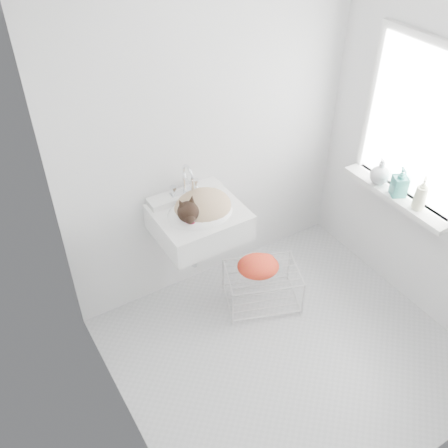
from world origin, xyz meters
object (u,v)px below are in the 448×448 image
cat (202,207)px  bottle_a (417,208)px  sink (199,211)px  bottle_c (378,182)px  bottle_b (397,195)px  wire_rack (262,287)px

cat → bottle_a: (1.24, -0.71, -0.04)m
sink → bottle_c: sink is taller
bottle_a → bottle_b: bearing=90.0°
sink → bottle_c: size_ratio=3.22×
sink → bottle_a: bearing=-30.3°
cat → bottle_b: size_ratio=1.96×
bottle_b → sink: bearing=156.2°
bottle_b → cat: bearing=156.6°
cat → bottle_c: (1.24, -0.36, -0.04)m
bottle_a → wire_rack: bearing=151.3°
bottle_c → bottle_a: bearing=-90.0°
cat → bottle_a: 1.43m
cat → bottle_c: size_ratio=2.32×
bottle_a → bottle_c: 0.36m
sink → cat: 0.05m
wire_rack → bottle_b: bottle_b is taller
wire_rack → bottle_b: (0.88, -0.30, 0.70)m
bottle_c → bottle_b: bearing=-90.0°
sink → bottle_b: (1.25, -0.55, 0.00)m
wire_rack → bottle_a: bottle_a is taller
bottle_b → bottle_a: bearing=-90.0°
bottle_a → bottle_c: bearing=90.0°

